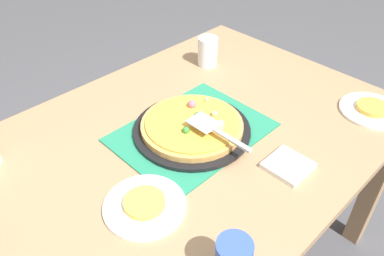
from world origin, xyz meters
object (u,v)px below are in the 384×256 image
at_px(napkin_stack, 288,166).
at_px(plate_near_left, 372,110).
at_px(pizza, 193,125).
at_px(served_slice_right, 144,203).
at_px(plate_far_right, 145,206).
at_px(cup_far, 208,51).
at_px(pizza_server, 215,129).
at_px(served_slice_left, 373,107).
at_px(pizza_pan, 192,130).

bearing_deg(napkin_stack, plate_near_left, -6.06).
xyz_separation_m(pizza, plate_near_left, (0.53, -0.36, -0.03)).
bearing_deg(served_slice_right, plate_near_left, -15.22).
bearing_deg(plate_near_left, plate_far_right, 164.78).
xyz_separation_m(cup_far, napkin_stack, (-0.28, -0.59, -0.05)).
xyz_separation_m(plate_far_right, served_slice_right, (0.00, 0.00, 0.01)).
relative_size(pizza_server, napkin_stack, 1.92).
height_order(plate_far_right, served_slice_left, served_slice_left).
height_order(pizza, cup_far, cup_far).
bearing_deg(pizza_server, plate_near_left, -26.29).
bearing_deg(plate_far_right, served_slice_right, 0.00).
bearing_deg(pizza, served_slice_right, -156.87).
height_order(pizza, plate_far_right, pizza).
bearing_deg(pizza_server, served_slice_right, -173.61).
relative_size(plate_far_right, cup_far, 1.83).
height_order(pizza, napkin_stack, pizza).
bearing_deg(served_slice_right, plate_far_right, 0.00).
height_order(plate_near_left, served_slice_left, served_slice_left).
relative_size(pizza_pan, plate_near_left, 1.73).
bearing_deg(served_slice_left, napkin_stack, 173.94).
distance_m(pizza, pizza_server, 0.10).
bearing_deg(cup_far, napkin_stack, -115.10).
height_order(plate_near_left, napkin_stack, napkin_stack).
xyz_separation_m(pizza, napkin_stack, (0.09, -0.31, -0.03)).
bearing_deg(cup_far, plate_near_left, -75.23).
xyz_separation_m(served_slice_left, cup_far, (-0.17, 0.64, 0.04)).
xyz_separation_m(plate_far_right, cup_far, (0.67, 0.41, 0.06)).
distance_m(served_slice_left, napkin_stack, 0.45).
relative_size(pizza_pan, plate_far_right, 1.73).
relative_size(pizza, served_slice_left, 3.00).
bearing_deg(napkin_stack, served_slice_left, -6.06).
distance_m(pizza_pan, pizza_server, 0.11).
relative_size(served_slice_right, cup_far, 0.92).
xyz_separation_m(plate_near_left, served_slice_left, (0.00, 0.00, 0.01)).
bearing_deg(pizza_server, pizza_pan, 90.39).
relative_size(pizza, plate_far_right, 1.50).
bearing_deg(served_slice_left, plate_far_right, 164.78).
distance_m(plate_far_right, served_slice_left, 0.87).
bearing_deg(served_slice_left, pizza_server, 153.71).
bearing_deg(pizza_server, pizza, 89.39).
height_order(served_slice_left, served_slice_right, same).
xyz_separation_m(cup_far, pizza_server, (-0.36, -0.37, 0.01)).
height_order(pizza_pan, cup_far, cup_far).
xyz_separation_m(pizza, served_slice_left, (0.53, -0.36, -0.02)).
bearing_deg(served_slice_left, plate_near_left, 0.00).
height_order(cup_far, pizza_server, cup_far).
relative_size(plate_near_left, napkin_stack, 1.83).
height_order(served_slice_right, pizza_server, pizza_server).
relative_size(served_slice_left, cup_far, 0.92).
bearing_deg(plate_near_left, served_slice_right, 164.78).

